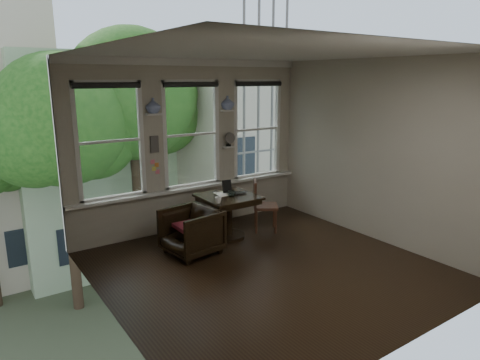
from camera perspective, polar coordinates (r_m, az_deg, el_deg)
ground at (r=6.32m, az=3.62°, el=-11.66°), size 4.50×4.50×0.00m
ceiling at (r=5.73m, az=4.08°, el=16.61°), size 4.50×4.50×0.00m
wall_back at (r=7.71m, az=-6.59°, el=4.57°), size 4.50×0.00×4.50m
wall_front at (r=4.37m, az=22.46°, el=-3.31°), size 4.50×0.00×4.50m
wall_left at (r=4.82m, az=-17.68°, el=-1.38°), size 0.00×4.50×4.50m
wall_right at (r=7.43m, az=17.63°, el=3.69°), size 0.00×4.50×4.50m
window_left at (r=7.13m, az=-17.01°, el=4.96°), size 1.10×0.12×1.90m
window_center at (r=7.68m, az=-6.63°, el=6.04°), size 1.10×0.12×1.90m
window_right at (r=8.45m, az=2.14°, el=6.79°), size 1.10×0.12×1.90m
shelf_left at (r=7.24m, az=-11.47°, el=8.60°), size 0.26×0.16×0.03m
shelf_right at (r=7.92m, az=-1.67°, el=9.25°), size 0.26×0.16×0.03m
intercom at (r=7.32m, az=-11.38°, el=4.71°), size 0.14×0.06×0.28m
sticky_notes at (r=7.39m, az=-11.27°, el=2.04°), size 0.16×0.01×0.24m
desk_fan at (r=7.97m, az=-1.57°, el=5.15°), size 0.20×0.20×0.24m
vase_left at (r=7.23m, az=-11.52°, el=9.69°), size 0.24×0.24×0.25m
vase_right at (r=7.91m, az=-1.68°, el=10.26°), size 0.24×0.24×0.25m
table at (r=7.31m, az=-1.58°, el=-4.93°), size 0.90×0.90×0.75m
armchair_left at (r=6.71m, az=-6.50°, el=-6.83°), size 0.90×0.88×0.73m
cushion_red at (r=6.68m, az=-6.52°, el=-6.13°), size 0.45×0.45×0.06m
side_chair_right at (r=7.65m, az=3.42°, el=-3.44°), size 0.58×0.58×0.92m
laptop at (r=7.26m, az=-0.32°, el=-1.85°), size 0.38×0.29×0.03m
mug at (r=6.77m, az=-2.92°, el=-2.70°), size 0.12×0.12×0.10m
drinking_glass at (r=7.14m, az=-1.12°, el=-1.79°), size 0.16×0.16×0.11m
tablet at (r=7.37m, az=-1.75°, el=-0.85°), size 0.17×0.11×0.22m
papers at (r=7.30m, az=-2.35°, el=-1.88°), size 0.25×0.32×0.00m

